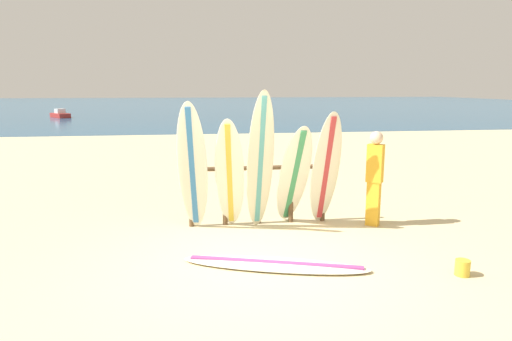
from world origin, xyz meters
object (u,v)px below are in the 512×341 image
surfboard_leaning_far_left (192,167)px  small_boat_offshore (60,114)px  surfboard_rack (258,186)px  surfboard_leaning_center_right (326,169)px  beachgoer_standing (375,174)px  surfboard_leaning_center (294,176)px  surfboard_leaning_left (230,175)px  surfboard_leaning_center_left (260,161)px  sand_bucket (462,268)px  surfboard_lying_on_sand (275,264)px

surfboard_leaning_far_left → small_boat_offshore: surfboard_leaning_far_left is taller
surfboard_rack → surfboard_leaning_center_right: (1.18, -0.27, 0.34)m
surfboard_leaning_far_left → beachgoer_standing: (3.23, -0.10, -0.19)m
beachgoer_standing → small_boat_offshore: beachgoer_standing is taller
surfboard_leaning_far_left → surfboard_leaning_center: size_ratio=1.22×
surfboard_leaning_left → surfboard_leaning_center: bearing=4.5°
surfboard_rack → surfboard_leaning_far_left: surfboard_leaning_far_left is taller
surfboard_leaning_center_left → sand_bucket: size_ratio=11.38×
surfboard_leaning_center → surfboard_lying_on_sand: bearing=-110.7°
surfboard_rack → surfboard_leaning_far_left: (-1.19, -0.31, 0.43)m
surfboard_leaning_center → surfboard_leaning_center_right: 0.59m
surfboard_leaning_center_left → surfboard_leaning_center: surfboard_leaning_center_left is taller
surfboard_leaning_center_right → surfboard_leaning_left: bearing=-176.9°
surfboard_leaning_center_right → sand_bucket: size_ratio=9.69×
surfboard_leaning_center → surfboard_lying_on_sand: size_ratio=0.70×
surfboard_leaning_far_left → surfboard_leaning_center: bearing=1.0°
surfboard_leaning_center_left → surfboard_leaning_far_left: bearing=175.5°
surfboard_leaning_center_left → surfboard_leaning_center_right: bearing=6.0°
surfboard_leaning_far_left → surfboard_leaning_left: size_ratio=1.14×
surfboard_lying_on_sand → small_boat_offshore: 34.68m
small_boat_offshore → surfboard_leaning_center_left: bearing=-69.3°
surfboard_rack → beachgoer_standing: (2.05, -0.41, 0.24)m
surfboard_leaning_center_right → surfboard_leaning_far_left: bearing=-179.2°
surfboard_lying_on_sand → surfboard_rack: bearing=88.1°
surfboard_leaning_far_left → surfboard_leaning_center_left: surfboard_leaning_center_left is taller
surfboard_leaning_center_left → small_boat_offshore: bearing=110.7°
surfboard_leaning_far_left → surfboard_leaning_center_right: bearing=0.8°
beachgoer_standing → small_boat_offshore: 33.96m
small_boat_offshore → surfboard_leaning_far_left: bearing=-71.1°
surfboard_leaning_center_left → surfboard_leaning_left: bearing=176.6°
surfboard_lying_on_sand → beachgoer_standing: size_ratio=1.57×
sand_bucket → surfboard_lying_on_sand: bearing=165.1°
surfboard_leaning_center_right → surfboard_leaning_center: bearing=-179.7°
surfboard_leaning_left → sand_bucket: size_ratio=9.29×
beachgoer_standing → sand_bucket: bearing=-82.0°
surfboard_rack → surfboard_leaning_center: bearing=-24.9°
surfboard_lying_on_sand → beachgoer_standing: bearing=37.6°
sand_bucket → surfboard_leaning_left: bearing=141.5°
surfboard_lying_on_sand → beachgoer_standing: 2.82m
surfboard_rack → surfboard_leaning_center_left: size_ratio=1.04×
surfboard_leaning_far_left → surfboard_leaning_center_right: surfboard_leaning_far_left is taller
surfboard_leaning_left → surfboard_leaning_center_right: (1.74, 0.10, 0.04)m
surfboard_leaning_center_right → beachgoer_standing: surfboard_leaning_center_right is taller
surfboard_rack → surfboard_lying_on_sand: 2.15m
surfboard_leaning_left → surfboard_leaning_center_right: 1.74m
surfboard_lying_on_sand → beachgoer_standing: beachgoer_standing is taller
surfboard_leaning_left → surfboard_leaning_far_left: bearing=174.5°
surfboard_leaning_center_right → beachgoer_standing: (0.87, -0.14, -0.10)m
surfboard_leaning_center_right → sand_bucket: 2.85m
surfboard_rack → sand_bucket: 3.63m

